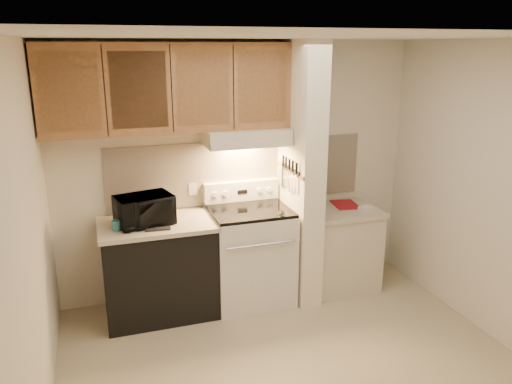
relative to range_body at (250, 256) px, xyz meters
name	(u,v)px	position (x,y,z in m)	size (l,w,h in m)	color
floor	(294,366)	(0.00, -1.16, -0.46)	(3.60, 3.60, 0.00)	tan
ceiling	(302,36)	(0.00, -1.16, 2.04)	(3.60, 3.60, 0.00)	white
wall_back	(239,170)	(0.00, 0.34, 0.79)	(3.60, 0.02, 2.50)	beige
wall_left	(27,247)	(-1.80, -1.16, 0.79)	(0.02, 3.00, 2.50)	beige
wall_right	(498,195)	(1.80, -1.16, 0.79)	(0.02, 3.00, 2.50)	beige
backsplash	(240,172)	(0.00, 0.33, 0.78)	(2.60, 0.02, 0.63)	#FFE8CC
range_body	(250,256)	(0.00, 0.00, 0.00)	(0.76, 0.65, 0.92)	silver
oven_window	(260,266)	(0.00, -0.32, 0.04)	(0.50, 0.01, 0.30)	black
oven_handle	(262,245)	(0.00, -0.35, 0.26)	(0.02, 0.02, 0.65)	silver
cooktop	(250,210)	(0.00, 0.00, 0.48)	(0.74, 0.64, 0.03)	black
range_backguard	(241,191)	(0.00, 0.28, 0.59)	(0.76, 0.08, 0.20)	silver
range_display	(243,192)	(0.00, 0.24, 0.59)	(0.10, 0.01, 0.04)	black
range_knob_left_outer	(215,195)	(-0.28, 0.24, 0.59)	(0.05, 0.05, 0.02)	silver
range_knob_left_inner	(225,194)	(-0.18, 0.24, 0.59)	(0.05, 0.05, 0.02)	silver
range_knob_right_inner	(260,190)	(0.18, 0.24, 0.59)	(0.05, 0.05, 0.02)	silver
range_knob_right_outer	(269,190)	(0.28, 0.24, 0.59)	(0.05, 0.05, 0.02)	silver
dishwasher_front	(160,270)	(-0.88, 0.01, -0.03)	(1.00, 0.63, 0.87)	black
left_countertop	(157,224)	(-0.88, 0.01, 0.43)	(1.04, 0.67, 0.04)	#C1B49B
spoon_rest	(158,229)	(-0.89, -0.19, 0.46)	(0.21, 0.07, 0.01)	black
teal_jar	(117,225)	(-1.23, -0.09, 0.50)	(0.08, 0.08, 0.09)	#276C71
outlet	(193,189)	(-0.48, 0.32, 0.64)	(0.08, 0.01, 0.12)	beige
microwave	(144,210)	(-0.99, -0.01, 0.58)	(0.48, 0.33, 0.27)	black
partition_pillar	(300,174)	(0.51, -0.01, 0.79)	(0.22, 0.70, 2.50)	#F0E7CB
pillar_trim	(289,170)	(0.39, -0.01, 0.84)	(0.01, 0.70, 0.04)	#9B683D
knife_strip	(291,169)	(0.39, -0.06, 0.86)	(0.02, 0.42, 0.04)	black
knife_blade_a	(295,184)	(0.38, -0.21, 0.76)	(0.01, 0.04, 0.16)	silver
knife_handle_a	(297,168)	(0.38, -0.23, 0.91)	(0.02, 0.02, 0.10)	black
knife_blade_b	(292,183)	(0.38, -0.13, 0.75)	(0.01, 0.04, 0.18)	silver
knife_handle_b	(293,166)	(0.38, -0.13, 0.91)	(0.02, 0.02, 0.10)	black
knife_blade_c	(289,182)	(0.38, -0.06, 0.74)	(0.01, 0.04, 0.20)	silver
knife_handle_c	(289,164)	(0.38, -0.05, 0.91)	(0.02, 0.02, 0.10)	black
knife_blade_d	(286,177)	(0.38, 0.04, 0.76)	(0.01, 0.04, 0.16)	silver
knife_handle_d	(286,162)	(0.38, 0.04, 0.91)	(0.02, 0.02, 0.10)	black
knife_blade_e	(284,177)	(0.38, 0.09, 0.75)	(0.01, 0.04, 0.18)	silver
knife_handle_e	(283,161)	(0.38, 0.11, 0.91)	(0.02, 0.02, 0.10)	black
oven_mitt	(281,174)	(0.38, 0.17, 0.77)	(0.03, 0.10, 0.23)	slate
right_cab_base	(339,250)	(0.97, -0.01, -0.06)	(0.70, 0.60, 0.81)	beige
right_countertop	(341,211)	(0.97, -0.01, 0.37)	(0.74, 0.64, 0.04)	#C1B49B
red_folder	(345,205)	(1.07, 0.09, 0.40)	(0.24, 0.32, 0.01)	maroon
white_box	(366,208)	(1.19, -0.11, 0.41)	(0.13, 0.09, 0.04)	white
range_hood	(246,136)	(0.00, 0.12, 1.17)	(0.78, 0.44, 0.15)	beige
hood_lip	(253,145)	(0.00, -0.08, 1.12)	(0.78, 0.04, 0.06)	beige
upper_cabinets	(169,88)	(-0.69, 0.17, 1.62)	(2.18, 0.33, 0.77)	#9B683D
cab_door_a	(69,92)	(-1.51, 0.01, 1.62)	(0.46, 0.01, 0.63)	#9B683D
cab_gap_a	(105,91)	(-1.23, 0.01, 1.62)	(0.01, 0.01, 0.73)	black
cab_door_b	(139,90)	(-0.96, 0.01, 1.62)	(0.46, 0.01, 0.63)	#9B683D
cab_gap_b	(172,89)	(-0.69, 0.01, 1.62)	(0.01, 0.01, 0.73)	black
cab_door_c	(203,89)	(-0.42, 0.01, 1.62)	(0.46, 0.01, 0.63)	#9B683D
cab_gap_c	(233,88)	(-0.14, 0.01, 1.62)	(0.01, 0.01, 0.73)	black
cab_door_d	(263,87)	(0.13, 0.01, 1.62)	(0.46, 0.01, 0.63)	#9B683D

